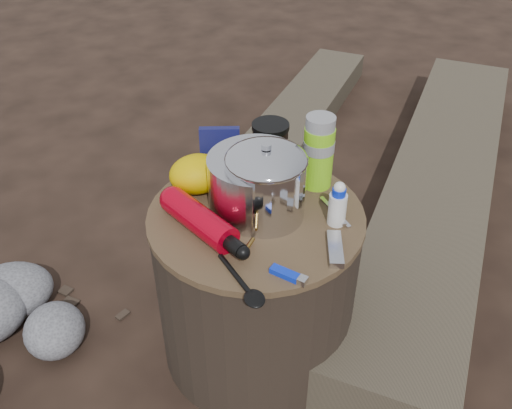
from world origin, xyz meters
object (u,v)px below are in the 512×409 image
object	(u,v)px
camping_pot	(266,183)
fuel_bottle	(200,220)
stump	(256,285)
travel_mug	(270,148)
log_main	(439,186)
thermos	(318,152)

from	to	relation	value
camping_pot	fuel_bottle	size ratio (longest dim) A/B	0.68
stump	travel_mug	distance (m)	0.35
log_main	fuel_bottle	distance (m)	1.12
stump	camping_pot	size ratio (longest dim) A/B	2.82
thermos	camping_pot	bearing A→B (deg)	-153.94
camping_pot	thermos	xyz separation A→B (m)	(0.16, 0.08, 0.00)
fuel_bottle	travel_mug	distance (m)	0.29
camping_pot	log_main	bearing A→B (deg)	27.00
travel_mug	stump	bearing A→B (deg)	-119.03
camping_pot	thermos	distance (m)	0.17
camping_pot	travel_mug	bearing A→B (deg)	67.67
log_main	fuel_bottle	size ratio (longest dim) A/B	7.68
thermos	travel_mug	bearing A→B (deg)	133.21
fuel_bottle	travel_mug	world-z (taller)	travel_mug
log_main	travel_mug	size ratio (longest dim) A/B	15.26
stump	thermos	distance (m)	0.37
log_main	thermos	distance (m)	0.86
stump	thermos	world-z (taller)	thermos
fuel_bottle	thermos	bearing A→B (deg)	-7.96
travel_mug	camping_pot	bearing A→B (deg)	-112.33
camping_pot	travel_mug	world-z (taller)	camping_pot
stump	thermos	bearing A→B (deg)	21.15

